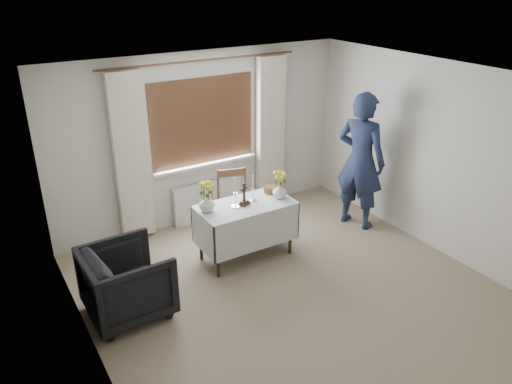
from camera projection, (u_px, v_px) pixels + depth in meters
ground at (302, 300)px, 5.76m from camera, size 5.00×5.00×0.00m
altar_table at (246, 231)px, 6.49m from camera, size 1.24×0.64×0.76m
wooden_chair at (235, 206)px, 6.92m from camera, size 0.55×0.55×0.97m
armchair at (127, 282)px, 5.40m from camera, size 0.90×0.88×0.80m
person at (361, 161)px, 7.09m from camera, size 0.70×0.85×2.00m
radiator at (208, 201)px, 7.51m from camera, size 1.10×0.10×0.60m
wooden_cross at (244, 194)px, 6.27m from camera, size 0.16×0.14×0.30m
candlestick_left at (235, 192)px, 6.19m from camera, size 0.12×0.12×0.40m
candlestick_right at (253, 188)px, 6.35m from camera, size 0.12×0.12×0.35m
flower_vase_left at (207, 203)px, 6.12m from camera, size 0.24×0.24×0.21m
flower_vase_right at (280, 191)px, 6.48m from camera, size 0.19×0.19×0.20m
wicker_basket at (272, 189)px, 6.67m from camera, size 0.26×0.26×0.08m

